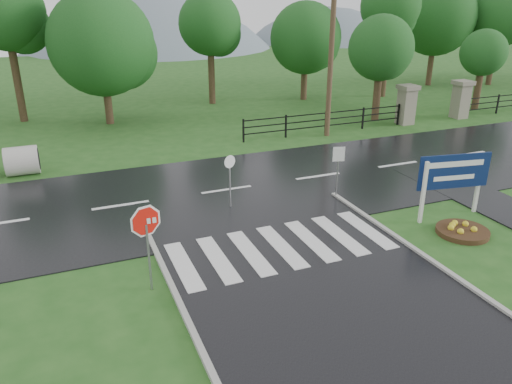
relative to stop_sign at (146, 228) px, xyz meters
name	(u,v)px	position (x,y,z in m)	size (l,w,h in m)	color
ground	(380,351)	(4.04, -4.26, -1.74)	(120.00, 120.00, 0.00)	#23531B
main_road	(227,191)	(4.04, 5.74, -1.74)	(90.00, 8.00, 0.04)	black
crosswalk	(281,246)	(4.04, 0.74, -1.68)	(6.50, 2.80, 0.02)	silver
pillar_west	(406,104)	(17.04, 11.74, -0.57)	(1.00, 1.00, 2.24)	gray
pillar_east	(461,99)	(21.04, 11.74, -0.57)	(1.00, 1.00, 2.24)	gray
fence_west	(326,120)	(11.79, 11.74, -1.02)	(9.58, 0.08, 1.20)	black
hills	(129,157)	(7.53, 60.74, -17.28)	(102.00, 48.00, 48.00)	slate
treeline	(169,113)	(5.04, 19.74, -1.74)	(83.20, 5.20, 10.00)	#164719
stop_sign	(146,228)	(0.00, 0.00, 0.00)	(1.06, 0.34, 2.49)	#939399
estate_billboard	(454,175)	(10.22, 0.62, -0.21)	(2.52, 0.50, 2.23)	silver
flower_bed	(463,230)	(9.74, -0.57, -1.62)	(1.63, 1.63, 0.33)	#332111
reg_sign_small	(338,162)	(7.57, 3.51, -0.33)	(0.43, 0.13, 1.98)	#939399
reg_sign_round	(230,174)	(3.63, 4.15, -0.48)	(0.44, 0.17, 1.96)	#939399
utility_pole_east	(331,57)	(11.60, 11.24, 2.32)	(1.39, 0.50, 8.01)	#473523
entrance_tree_left	(381,49)	(16.03, 13.24, 2.39)	(3.71, 3.71, 6.02)	#3D2B1C
entrance_tree_right	(484,53)	(23.80, 13.24, 1.81)	(2.88, 2.88, 5.03)	#3D2B1C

